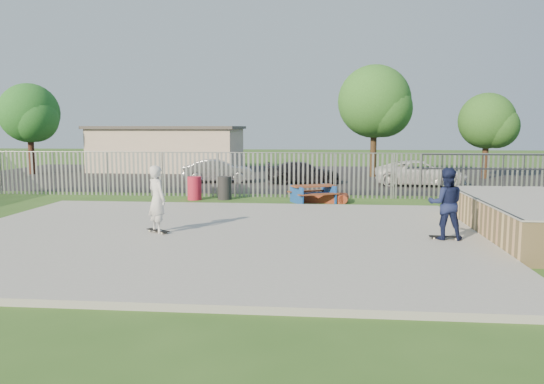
# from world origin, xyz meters

# --- Properties ---
(ground) EXTENTS (120.00, 120.00, 0.00)m
(ground) POSITION_xyz_m (0.00, 0.00, 0.00)
(ground) COLOR #2E561D
(ground) RESTS_ON ground
(concrete_slab) EXTENTS (15.00, 12.00, 0.15)m
(concrete_slab) POSITION_xyz_m (0.00, 0.00, 0.07)
(concrete_slab) COLOR gray
(concrete_slab) RESTS_ON ground
(fence) EXTENTS (26.04, 16.02, 2.00)m
(fence) POSITION_xyz_m (1.00, 4.59, 1.00)
(fence) COLOR gray
(fence) RESTS_ON ground
(picnic_table) EXTENTS (2.20, 2.05, 0.74)m
(picnic_table) POSITION_xyz_m (2.70, 7.40, 0.38)
(picnic_table) COLOR brown
(picnic_table) RESTS_ON ground
(funbox) EXTENTS (1.89, 1.09, 0.36)m
(funbox) POSITION_xyz_m (3.09, 7.68, 0.18)
(funbox) COLOR maroon
(funbox) RESTS_ON ground
(trash_bin_red) EXTENTS (0.60, 0.60, 1.01)m
(trash_bin_red) POSITION_xyz_m (-2.44, 7.86, 0.50)
(trash_bin_red) COLOR #B71C36
(trash_bin_red) RESTS_ON ground
(trash_bin_grey) EXTENTS (0.60, 0.60, 1.01)m
(trash_bin_grey) POSITION_xyz_m (-1.15, 8.09, 0.50)
(trash_bin_grey) COLOR #232326
(trash_bin_grey) RESTS_ON ground
(parking_lot) EXTENTS (40.00, 18.00, 0.02)m
(parking_lot) POSITION_xyz_m (0.00, 19.00, 0.01)
(parking_lot) COLOR black
(parking_lot) RESTS_ON ground
(car_silver) EXTENTS (4.15, 2.13, 1.30)m
(car_silver) POSITION_xyz_m (-2.79, 14.97, 0.67)
(car_silver) COLOR #A1A2A6
(car_silver) RESTS_ON parking_lot
(car_dark) EXTENTS (4.35, 2.30, 1.20)m
(car_dark) POSITION_xyz_m (2.03, 14.85, 0.62)
(car_dark) COLOR black
(car_dark) RESTS_ON parking_lot
(car_white) EXTENTS (4.92, 2.46, 1.34)m
(car_white) POSITION_xyz_m (8.32, 14.32, 0.69)
(car_white) COLOR white
(car_white) RESTS_ON parking_lot
(building) EXTENTS (10.40, 6.40, 3.20)m
(building) POSITION_xyz_m (-8.00, 23.00, 1.61)
(building) COLOR beige
(building) RESTS_ON ground
(tree_left) EXTENTS (3.89, 3.89, 6.00)m
(tree_left) POSITION_xyz_m (-16.24, 19.12, 4.04)
(tree_left) COLOR #44251B
(tree_left) RESTS_ON ground
(tree_mid) EXTENTS (4.52, 4.52, 6.98)m
(tree_mid) POSITION_xyz_m (6.26, 19.28, 4.70)
(tree_mid) COLOR #46311C
(tree_mid) RESTS_ON ground
(tree_right) EXTENTS (3.37, 3.37, 5.19)m
(tree_right) POSITION_xyz_m (12.97, 18.86, 3.49)
(tree_right) COLOR #472E1C
(tree_right) RESTS_ON ground
(skateboard_a) EXTENTS (0.81, 0.25, 0.08)m
(skateboard_a) POSITION_xyz_m (6.37, -0.17, 0.19)
(skateboard_a) COLOR black
(skateboard_a) RESTS_ON concrete_slab
(skateboard_b) EXTENTS (0.77, 0.62, 0.08)m
(skateboard_b) POSITION_xyz_m (-1.58, -0.04, 0.19)
(skateboard_b) COLOR black
(skateboard_b) RESTS_ON concrete_slab
(skater_navy) EXTENTS (0.98, 0.78, 1.92)m
(skater_navy) POSITION_xyz_m (6.37, -0.17, 1.11)
(skater_navy) COLOR #141B3F
(skater_navy) RESTS_ON concrete_slab
(skater_white) EXTENTS (0.82, 0.82, 1.92)m
(skater_white) POSITION_xyz_m (-1.58, -0.04, 1.11)
(skater_white) COLOR silver
(skater_white) RESTS_ON concrete_slab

